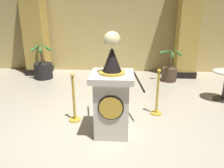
# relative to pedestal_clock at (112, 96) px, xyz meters

# --- Properties ---
(ground_plane) EXTENTS (10.03, 10.03, 0.00)m
(ground_plane) POSITION_rel_pedestal_clock_xyz_m (-0.31, 0.08, -0.72)
(ground_plane) COLOR #B2A893
(back_wall) EXTENTS (10.03, 0.16, 3.94)m
(back_wall) POSITION_rel_pedestal_clock_xyz_m (-0.31, 4.35, 1.25)
(back_wall) COLOR tan
(back_wall) RESTS_ON ground_plane
(pedestal_clock) EXTENTS (0.73, 0.73, 1.83)m
(pedestal_clock) POSITION_rel_pedestal_clock_xyz_m (0.00, 0.00, 0.00)
(pedestal_clock) COLOR beige
(pedestal_clock) RESTS_ON ground_plane
(stanchion_near) EXTENTS (0.24, 0.24, 1.00)m
(stanchion_near) POSITION_rel_pedestal_clock_xyz_m (0.90, 0.83, -0.37)
(stanchion_near) COLOR gold
(stanchion_near) RESTS_ON ground_plane
(stanchion_far) EXTENTS (0.24, 0.24, 1.00)m
(stanchion_far) POSITION_rel_pedestal_clock_xyz_m (-0.79, 0.43, -0.37)
(stanchion_far) COLOR gold
(stanchion_far) RESTS_ON ground_plane
(velvet_rope) EXTENTS (1.08, 1.06, 0.22)m
(velvet_rope) POSITION_rel_pedestal_clock_xyz_m (0.06, 0.63, 0.07)
(velvet_rope) COLOR black
(column_left) EXTENTS (0.78, 0.78, 3.78)m
(column_left) POSITION_rel_pedestal_clock_xyz_m (-2.78, 3.77, 1.16)
(column_left) COLOR black
(column_left) RESTS_ON ground_plane
(column_right) EXTENTS (0.73, 0.73, 3.78)m
(column_right) POSITION_rel_pedestal_clock_xyz_m (2.15, 3.77, 1.16)
(column_right) COLOR black
(column_right) RESTS_ON ground_plane
(potted_palm_left) EXTENTS (0.63, 0.63, 1.16)m
(potted_palm_left) POSITION_rel_pedestal_clock_xyz_m (-2.42, 3.18, -0.39)
(potted_palm_left) COLOR black
(potted_palm_left) RESTS_ON ground_plane
(potted_palm_right) EXTENTS (0.68, 0.68, 1.05)m
(potted_palm_right) POSITION_rel_pedestal_clock_xyz_m (1.58, 3.18, -0.41)
(potted_palm_right) COLOR #4C3828
(potted_palm_right) RESTS_ON ground_plane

